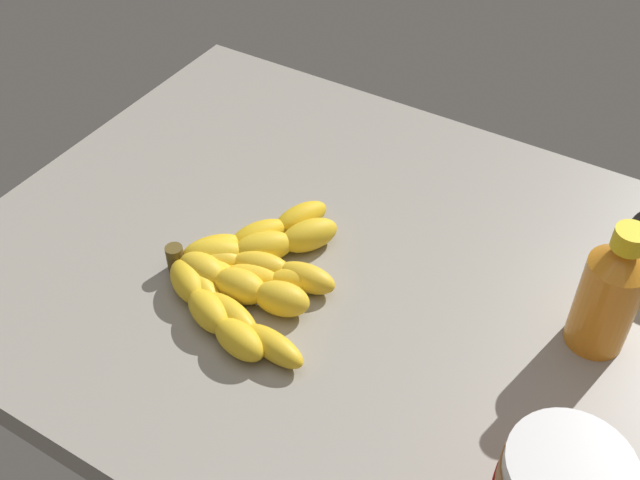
# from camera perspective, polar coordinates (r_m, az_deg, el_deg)

# --- Properties ---
(ground_plane) EXTENTS (0.89, 0.67, 0.04)m
(ground_plane) POSITION_cam_1_polar(r_m,az_deg,el_deg) (0.89, 2.46, -3.31)
(ground_plane) COLOR gray
(banana_bunch) EXTENTS (0.21, 0.25, 0.04)m
(banana_bunch) POSITION_cam_1_polar(r_m,az_deg,el_deg) (0.85, -5.57, -2.51)
(banana_bunch) COLOR yellow
(banana_bunch) RESTS_ON ground_plane
(honey_bottle) EXTENTS (0.06, 0.06, 0.15)m
(honey_bottle) POSITION_cam_1_polar(r_m,az_deg,el_deg) (0.80, 20.77, -3.74)
(honey_bottle) COLOR orange
(honey_bottle) RESTS_ON ground_plane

